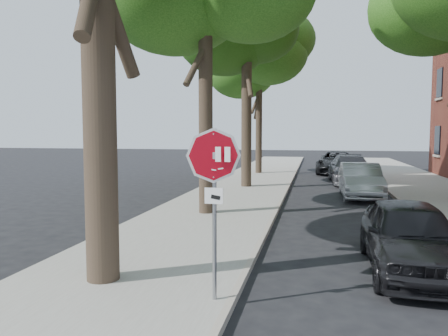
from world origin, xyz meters
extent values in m
plane|color=black|center=(0.00, 0.00, 0.00)|extent=(120.00, 120.00, 0.00)
cube|color=gray|center=(-2.50, 12.00, 0.06)|extent=(4.00, 55.00, 0.12)
cube|color=#9E9384|center=(-0.45, 12.00, 0.07)|extent=(0.12, 55.00, 0.13)
cube|color=#9E9384|center=(3.95, 12.00, 0.07)|extent=(0.12, 55.00, 0.13)
cylinder|color=gray|center=(-0.70, 0.00, 1.42)|extent=(0.06, 0.06, 2.60)
cube|color=#99999E|center=(-0.70, -0.03, 2.32)|extent=(0.05, 0.06, 0.10)
cylinder|color=#99999E|center=(-0.70, -0.03, 2.32)|extent=(0.76, 0.32, 0.82)
cylinder|color=white|center=(-0.70, -0.05, 2.32)|extent=(0.76, 0.32, 0.82)
cylinder|color=#BB0716|center=(-0.70, -0.05, 2.32)|extent=(0.68, 0.29, 0.74)
cube|color=white|center=(-0.91, -0.06, 2.34)|extent=(0.08, 0.00, 0.22)
cube|color=white|center=(-0.77, -0.06, 2.34)|extent=(0.08, 0.00, 0.22)
cube|color=white|center=(-0.63, -0.06, 2.34)|extent=(0.08, 0.00, 0.22)
cube|color=white|center=(-0.49, -0.06, 2.34)|extent=(0.08, 0.00, 0.22)
cube|color=silver|center=(-0.81, -0.07, 2.13)|extent=(0.08, 0.00, 0.03)
cube|color=silver|center=(-0.70, -0.07, 2.11)|extent=(0.08, 0.00, 0.03)
cube|color=silver|center=(-0.59, -0.07, 2.13)|extent=(0.08, 0.00, 0.03)
cube|color=white|center=(-0.70, -0.04, 1.72)|extent=(0.28, 0.02, 0.24)
cube|color=black|center=(-0.67, -0.05, 1.70)|extent=(0.15, 0.00, 0.08)
cylinder|color=black|center=(-2.60, 7.00, 4.87)|extent=(0.44, 0.44, 9.50)
cylinder|color=black|center=(-2.40, 14.00, 5.12)|extent=(0.48, 0.48, 10.00)
ellipsoid|color=#133B0B|center=(-2.40, 14.00, 7.92)|extent=(4.62, 4.62, 3.70)
ellipsoid|color=#133B0B|center=(-3.24, 14.84, 7.50)|extent=(4.20, 4.20, 3.36)
cylinder|color=black|center=(-2.70, 21.00, 4.62)|extent=(0.40, 0.40, 9.00)
ellipsoid|color=#1A4D11|center=(-2.70, 21.00, 7.14)|extent=(4.16, 4.16, 3.33)
ellipsoid|color=#1A4D11|center=(-1.76, 20.43, 8.09)|extent=(3.40, 3.40, 2.72)
ellipsoid|color=#1A4D11|center=(-3.46, 21.76, 6.76)|extent=(3.78, 3.78, 3.02)
ellipsoid|color=#1A4D11|center=(5.24, 10.76, 6.76)|extent=(3.78, 3.78, 3.02)
imported|color=black|center=(2.57, 2.42, 0.69)|extent=(1.68, 4.06, 1.38)
imported|color=#999CA0|center=(2.60, 12.13, 0.70)|extent=(1.54, 4.29, 1.41)
imported|color=#4F4E53|center=(2.60, 17.28, 0.74)|extent=(2.31, 5.16, 1.47)
imported|color=black|center=(2.17, 22.69, 0.72)|extent=(2.84, 5.36, 1.43)
camera|label=1|loc=(0.76, -6.31, 2.66)|focal=35.00mm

